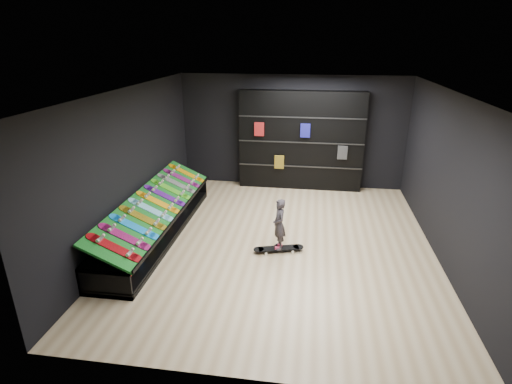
# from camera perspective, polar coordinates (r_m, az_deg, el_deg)

# --- Properties ---
(floor) EXTENTS (6.00, 7.00, 0.01)m
(floor) POSITION_cam_1_polar(r_m,az_deg,el_deg) (8.14, 3.31, -7.27)
(floor) COLOR #CAB288
(floor) RESTS_ON ground
(ceiling) EXTENTS (6.00, 7.00, 0.01)m
(ceiling) POSITION_cam_1_polar(r_m,az_deg,el_deg) (7.22, 3.82, 14.18)
(ceiling) COLOR white
(ceiling) RESTS_ON ground
(wall_back) EXTENTS (6.00, 0.02, 3.00)m
(wall_back) POSITION_cam_1_polar(r_m,az_deg,el_deg) (10.92, 5.17, 8.53)
(wall_back) COLOR black
(wall_back) RESTS_ON ground
(wall_front) EXTENTS (6.00, 0.02, 3.00)m
(wall_front) POSITION_cam_1_polar(r_m,az_deg,el_deg) (4.38, -0.55, -11.60)
(wall_front) COLOR black
(wall_front) RESTS_ON ground
(wall_left) EXTENTS (0.02, 7.00, 3.00)m
(wall_left) POSITION_cam_1_polar(r_m,az_deg,el_deg) (8.33, -17.52, 3.62)
(wall_left) COLOR black
(wall_left) RESTS_ON ground
(wall_right) EXTENTS (0.02, 7.00, 3.00)m
(wall_right) POSITION_cam_1_polar(r_m,az_deg,el_deg) (7.91, 25.76, 1.54)
(wall_right) COLOR black
(wall_right) RESTS_ON ground
(display_rack) EXTENTS (0.90, 4.50, 0.50)m
(display_rack) POSITION_cam_1_polar(r_m,az_deg,el_deg) (8.59, -13.89, -4.43)
(display_rack) COLOR black
(display_rack) RESTS_ON ground
(turf_ramp) EXTENTS (0.92, 4.50, 0.46)m
(turf_ramp) POSITION_cam_1_polar(r_m,az_deg,el_deg) (8.39, -13.85, -1.61)
(turf_ramp) COLOR #0D5816
(turf_ramp) RESTS_ON display_rack
(back_shelving) EXTENTS (3.28, 0.38, 2.62)m
(back_shelving) POSITION_cam_1_polar(r_m,az_deg,el_deg) (10.77, 6.42, 7.28)
(back_shelving) COLOR black
(back_shelving) RESTS_ON ground
(floor_skateboard) EXTENTS (1.00, 0.48, 0.09)m
(floor_skateboard) POSITION_cam_1_polar(r_m,az_deg,el_deg) (7.81, 3.24, -8.26)
(floor_skateboard) COLOR black
(floor_skateboard) RESTS_ON ground
(child) EXTENTS (0.23, 0.27, 0.60)m
(child) POSITION_cam_1_polar(r_m,az_deg,el_deg) (7.64, 3.30, -5.97)
(child) COLOR black
(child) RESTS_ON floor_skateboard
(display_board_0) EXTENTS (0.93, 0.22, 0.50)m
(display_board_0) POSITION_cam_1_polar(r_m,az_deg,el_deg) (6.83, -19.59, -7.49)
(display_board_0) COLOR red
(display_board_0) RESTS_ON turf_ramp
(display_board_1) EXTENTS (0.93, 0.22, 0.50)m
(display_board_1) POSITION_cam_1_polar(r_m,az_deg,el_deg) (7.13, -18.22, -6.08)
(display_board_1) COLOR #E5198C
(display_board_1) RESTS_ON turf_ramp
(display_board_2) EXTENTS (0.93, 0.22, 0.50)m
(display_board_2) POSITION_cam_1_polar(r_m,az_deg,el_deg) (7.43, -16.97, -4.78)
(display_board_2) COLOR blue
(display_board_2) RESTS_ON turf_ramp
(display_board_3) EXTENTS (0.93, 0.22, 0.50)m
(display_board_3) POSITION_cam_1_polar(r_m,az_deg,el_deg) (7.74, -15.82, -3.58)
(display_board_3) COLOR yellow
(display_board_3) RESTS_ON turf_ramp
(display_board_4) EXTENTS (0.93, 0.22, 0.50)m
(display_board_4) POSITION_cam_1_polar(r_m,az_deg,el_deg) (8.06, -14.76, -2.47)
(display_board_4) COLOR #0CB2E5
(display_board_4) RESTS_ON turf_ramp
(display_board_5) EXTENTS (0.93, 0.22, 0.50)m
(display_board_5) POSITION_cam_1_polar(r_m,az_deg,el_deg) (8.38, -13.78, -1.45)
(display_board_5) COLOR orange
(display_board_5) RESTS_ON turf_ramp
(display_board_6) EXTENTS (0.93, 0.22, 0.50)m
(display_board_6) POSITION_cam_1_polar(r_m,az_deg,el_deg) (8.70, -12.88, -0.50)
(display_board_6) COLOR purple
(display_board_6) RESTS_ON turf_ramp
(display_board_7) EXTENTS (0.93, 0.22, 0.50)m
(display_board_7) POSITION_cam_1_polar(r_m,az_deg,el_deg) (9.03, -12.05, 0.38)
(display_board_7) COLOR green
(display_board_7) RESTS_ON turf_ramp
(display_board_8) EXTENTS (0.93, 0.22, 0.50)m
(display_board_8) POSITION_cam_1_polar(r_m,az_deg,el_deg) (9.37, -11.27, 1.20)
(display_board_8) COLOR black
(display_board_8) RESTS_ON turf_ramp
(display_board_9) EXTENTS (0.93, 0.22, 0.50)m
(display_board_9) POSITION_cam_1_polar(r_m,az_deg,el_deg) (9.71, -10.55, 1.96)
(display_board_9) COLOR #2626BF
(display_board_9) RESTS_ON turf_ramp
(display_board_10) EXTENTS (0.93, 0.22, 0.50)m
(display_board_10) POSITION_cam_1_polar(r_m,az_deg,el_deg) (10.05, -9.87, 2.66)
(display_board_10) COLOR yellow
(display_board_10) RESTS_ON turf_ramp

